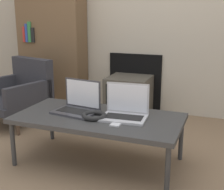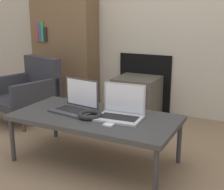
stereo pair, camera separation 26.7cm
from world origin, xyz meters
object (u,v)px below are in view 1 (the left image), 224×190
at_px(headphones, 94,116).
at_px(armchair, 20,91).
at_px(laptop_left, 78,105).
at_px(tv, 129,96).
at_px(phone, 117,123).
at_px(laptop_right, 125,110).

height_order(headphones, armchair, armchair).
distance_m(laptop_left, tv, 1.19).
bearing_deg(phone, laptop_right, 86.67).
relative_size(headphones, phone, 1.34).
bearing_deg(laptop_left, tv, 95.12).
bearing_deg(tv, laptop_left, -93.05).
bearing_deg(phone, laptop_left, 158.51).
bearing_deg(laptop_right, headphones, -158.10).
bearing_deg(headphones, armchair, 150.54).
bearing_deg(laptop_left, laptop_right, 8.22).
distance_m(laptop_right, tv, 1.23).
xyz_separation_m(tv, armchair, (-1.05, -0.61, 0.12)).
distance_m(laptop_left, phone, 0.43).
distance_m(laptop_left, armchair, 1.14).
xyz_separation_m(laptop_right, headphones, (-0.21, -0.10, -0.04)).
distance_m(headphones, tv, 1.29).
xyz_separation_m(laptop_left, tv, (0.06, 1.17, -0.22)).
height_order(laptop_left, phone, laptop_left).
relative_size(phone, tv, 0.30).
height_order(laptop_left, armchair, armchair).
bearing_deg(armchair, laptop_right, -5.92).
xyz_separation_m(phone, armchair, (-1.38, 0.71, -0.05)).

